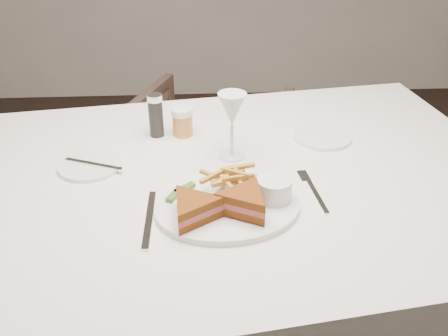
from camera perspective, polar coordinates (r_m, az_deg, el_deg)
name	(u,v)px	position (r m, az deg, el deg)	size (l,w,h in m)	color
table	(223,287)	(1.46, -0.12, -13.50)	(1.46, 0.98, 0.75)	silver
chair_far	(206,157)	(2.17, -2.08, 1.31)	(0.63, 0.59, 0.65)	#4A362D
table_setting	(223,174)	(1.15, -0.10, -0.74)	(0.78, 0.56, 0.18)	white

